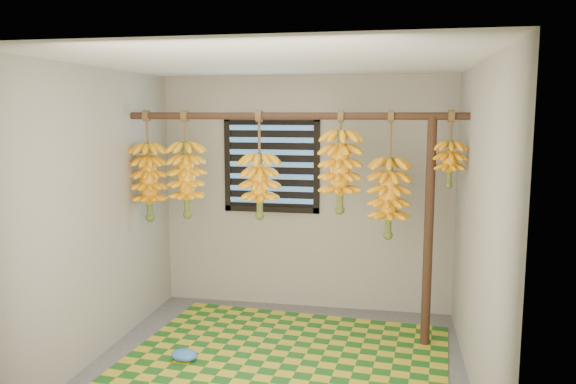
% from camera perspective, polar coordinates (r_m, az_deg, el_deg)
% --- Properties ---
extents(floor, '(3.00, 3.00, 0.01)m').
position_cam_1_polar(floor, '(4.71, -1.31, -17.50)').
color(floor, '#525252').
rests_on(floor, ground).
extents(ceiling, '(3.00, 3.00, 0.01)m').
position_cam_1_polar(ceiling, '(4.27, -1.42, 13.12)').
color(ceiling, silver).
rests_on(ceiling, wall_back).
extents(wall_back, '(3.00, 0.01, 2.40)m').
position_cam_1_polar(wall_back, '(5.79, 1.77, -0.17)').
color(wall_back, gray).
rests_on(wall_back, floor).
extents(wall_left, '(0.01, 3.00, 2.40)m').
position_cam_1_polar(wall_left, '(4.87, -18.96, -2.17)').
color(wall_left, gray).
rests_on(wall_left, floor).
extents(wall_right, '(0.01, 3.00, 2.40)m').
position_cam_1_polar(wall_right, '(4.28, 18.77, -3.53)').
color(wall_right, gray).
rests_on(wall_right, floor).
extents(window, '(1.00, 0.04, 1.00)m').
position_cam_1_polar(window, '(5.79, -1.69, 2.82)').
color(window, black).
rests_on(window, wall_back).
extents(hanging_pole, '(3.00, 0.06, 0.06)m').
position_cam_1_polar(hanging_pole, '(4.94, 0.33, 7.73)').
color(hanging_pole, '#402819').
rests_on(hanging_pole, wall_left).
extents(support_post, '(0.08, 0.08, 2.00)m').
position_cam_1_polar(support_post, '(4.97, 14.08, -4.12)').
color(support_post, '#402819').
rests_on(support_post, floor).
extents(woven_mat, '(2.77, 2.30, 0.01)m').
position_cam_1_polar(woven_mat, '(4.87, -0.23, -16.49)').
color(woven_mat, '#1D5819').
rests_on(woven_mat, floor).
extents(plastic_bag, '(0.24, 0.19, 0.09)m').
position_cam_1_polar(plastic_bag, '(4.87, -10.48, -15.98)').
color(plastic_bag, blue).
rests_on(plastic_bag, woven_mat).
extents(banana_bunch_a, '(0.31, 0.31, 1.02)m').
position_cam_1_polar(banana_bunch_a, '(5.39, -13.94, 1.06)').
color(banana_bunch_a, brown).
rests_on(banana_bunch_a, hanging_pole).
extents(banana_bunch_b, '(0.33, 0.33, 0.98)m').
position_cam_1_polar(banana_bunch_b, '(5.24, -10.27, 1.27)').
color(banana_bunch_b, brown).
rests_on(banana_bunch_b, hanging_pole).
extents(banana_bunch_c, '(0.34, 0.34, 0.96)m').
position_cam_1_polar(banana_bunch_c, '(5.04, -2.90, 0.65)').
color(banana_bunch_c, brown).
rests_on(banana_bunch_c, hanging_pole).
extents(banana_bunch_d, '(0.35, 0.35, 0.89)m').
position_cam_1_polar(banana_bunch_d, '(4.90, 5.33, 2.10)').
color(banana_bunch_d, brown).
rests_on(banana_bunch_d, hanging_pole).
extents(banana_bunch_e, '(0.35, 0.35, 1.10)m').
position_cam_1_polar(banana_bunch_e, '(4.91, 10.21, -0.57)').
color(banana_bunch_e, brown).
rests_on(banana_bunch_e, hanging_pole).
extents(banana_bunch_f, '(0.27, 0.27, 0.64)m').
position_cam_1_polar(banana_bunch_f, '(4.90, 16.08, 2.81)').
color(banana_bunch_f, brown).
rests_on(banana_bunch_f, hanging_pole).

